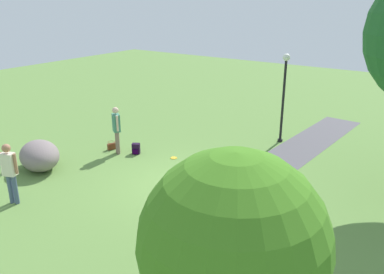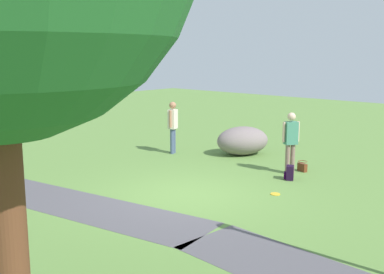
# 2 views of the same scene
# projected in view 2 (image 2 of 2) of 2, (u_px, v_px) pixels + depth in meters

# --- Properties ---
(ground_plane) EXTENTS (48.00, 48.00, 0.00)m
(ground_plane) POSITION_uv_depth(u_px,v_px,m) (187.00, 195.00, 11.77)
(ground_plane) COLOR #5E853E
(footpath_segment_mid) EXTENTS (8.16, 2.89, 0.01)m
(footpath_segment_mid) POSITION_uv_depth(u_px,v_px,m) (61.00, 201.00, 11.32)
(footpath_segment_mid) COLOR #524F54
(footpath_segment_mid) RESTS_ON ground
(lawn_boulder) EXTENTS (1.97, 2.21, 0.97)m
(lawn_boulder) POSITION_uv_depth(u_px,v_px,m) (243.00, 141.00, 16.26)
(lawn_boulder) COLOR slate
(lawn_boulder) RESTS_ON ground
(woman_with_handbag) EXTENTS (0.40, 0.45, 1.79)m
(woman_with_handbag) POSITION_uv_depth(u_px,v_px,m) (291.00, 138.00, 13.64)
(woman_with_handbag) COLOR #7E6458
(woman_with_handbag) RESTS_ON ground
(man_near_boulder) EXTENTS (0.36, 0.49, 1.80)m
(man_near_boulder) POSITION_uv_depth(u_px,v_px,m) (173.00, 123.00, 16.36)
(man_near_boulder) COLOR #445473
(man_near_boulder) RESTS_ON ground
(handbag_on_grass) EXTENTS (0.35, 0.35, 0.31)m
(handbag_on_grass) POSITION_uv_depth(u_px,v_px,m) (302.00, 167.00, 14.06)
(handbag_on_grass) COLOR brown
(handbag_on_grass) RESTS_ON ground
(backpack_by_boulder) EXTENTS (0.29, 0.27, 0.40)m
(backpack_by_boulder) POSITION_uv_depth(u_px,v_px,m) (238.00, 144.00, 17.25)
(backpack_by_boulder) COLOR gray
(backpack_by_boulder) RESTS_ON ground
(spare_backpack_on_lawn) EXTENTS (0.34, 0.34, 0.40)m
(spare_backpack_on_lawn) POSITION_uv_depth(u_px,v_px,m) (290.00, 173.00, 13.13)
(spare_backpack_on_lawn) COLOR black
(spare_backpack_on_lawn) RESTS_ON ground
(frisbee_on_grass) EXTENTS (0.24, 0.24, 0.02)m
(frisbee_on_grass) POSITION_uv_depth(u_px,v_px,m) (275.00, 194.00, 11.82)
(frisbee_on_grass) COLOR gold
(frisbee_on_grass) RESTS_ON ground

